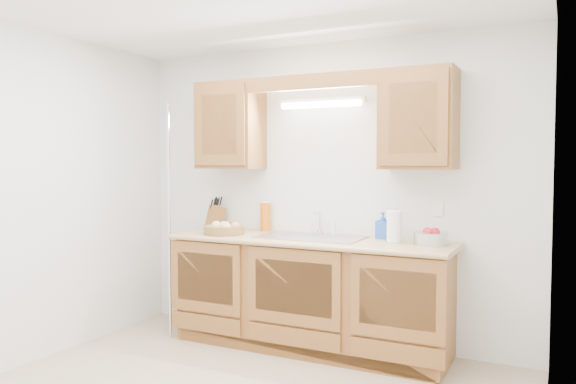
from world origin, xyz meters
The scene contains 17 objects.
room centered at (0.00, 0.00, 1.25)m, with size 3.52×3.50×2.50m.
base_cabinets centered at (0.00, 1.20, 0.44)m, with size 2.20×0.60×0.86m, color brown.
countertop centered at (0.00, 1.19, 0.88)m, with size 2.30×0.63×0.04m, color tan.
upper_cabinet_left centered at (-0.83, 1.33, 1.83)m, with size 0.55×0.33×0.75m, color brown.
upper_cabinet_right centered at (0.83, 1.33, 1.83)m, with size 0.55×0.33×0.75m, color brown.
valance centered at (0.00, 1.19, 2.14)m, with size 2.20×0.05×0.12m, color brown.
fluorescent_fixture centered at (0.00, 1.42, 2.00)m, with size 0.76×0.08×0.08m.
sink centered at (0.00, 1.21, 0.83)m, with size 0.84×0.46×0.36m.
wire_shelf_pole centered at (-1.20, 0.94, 1.00)m, with size 0.03×0.03×2.00m, color silver.
outlet_plate centered at (0.95, 1.49, 1.15)m, with size 0.08×0.01×0.12m, color white.
fruit_basket centered at (-0.74, 1.09, 0.95)m, with size 0.36×0.36×0.11m.
knife_block centered at (-1.03, 1.39, 1.01)m, with size 0.16×0.20×0.30m.
orange_canister centered at (-0.54, 1.43, 1.03)m, with size 0.11×0.11×0.26m.
soap_bottle centered at (0.54, 1.41, 1.01)m, with size 0.09×0.10×0.21m, color #2350B2.
sponge centered at (0.54, 1.44, 0.91)m, with size 0.10×0.06×0.02m.
paper_towel centered at (0.68, 1.23, 1.02)m, with size 0.14×0.14×0.29m.
apple_bowl centered at (0.96, 1.22, 0.96)m, with size 0.29×0.29×0.13m.
Camera 1 is at (1.83, -2.88, 1.50)m, focal length 35.00 mm.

